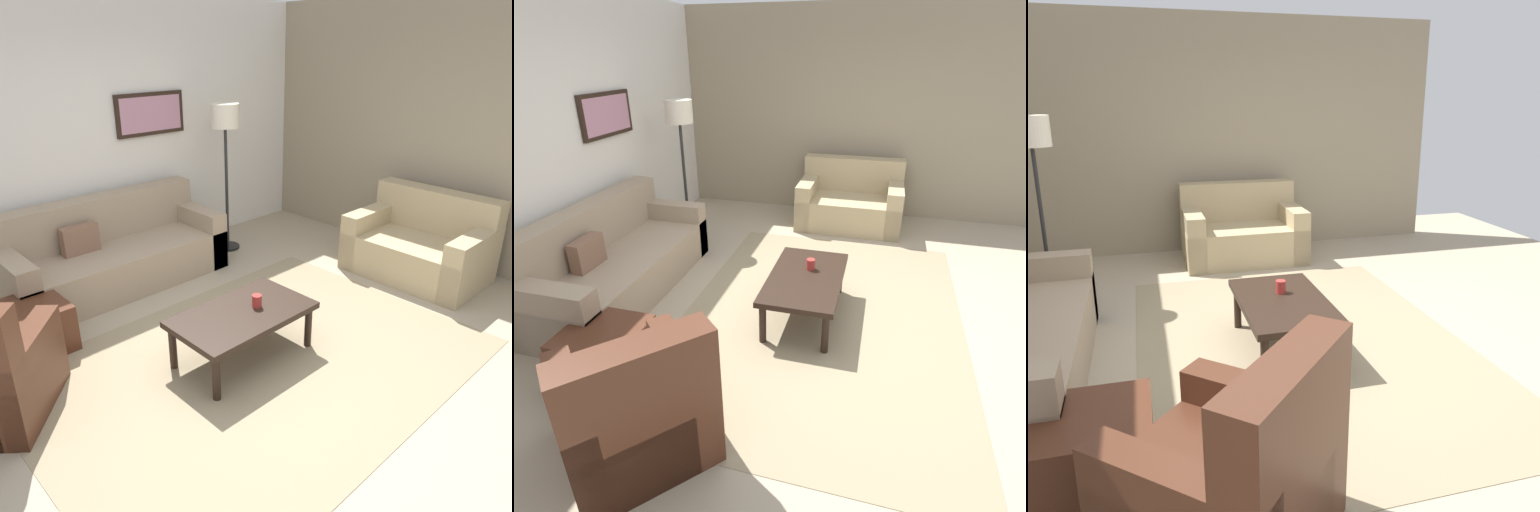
# 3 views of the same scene
# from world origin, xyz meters

# --- Properties ---
(ground_plane) EXTENTS (8.00, 8.00, 0.00)m
(ground_plane) POSITION_xyz_m (0.00, 0.00, 0.00)
(ground_plane) COLOR tan
(rear_partition) EXTENTS (6.00, 0.12, 2.80)m
(rear_partition) POSITION_xyz_m (0.00, 2.60, 1.40)
(rear_partition) COLOR silver
(rear_partition) RESTS_ON ground_plane
(stone_feature_panel) EXTENTS (0.12, 5.20, 2.80)m
(stone_feature_panel) POSITION_xyz_m (3.00, 0.00, 1.40)
(stone_feature_panel) COLOR gray
(stone_feature_panel) RESTS_ON ground_plane
(area_rug) EXTENTS (3.46, 2.49, 0.01)m
(area_rug) POSITION_xyz_m (0.00, 0.00, 0.00)
(area_rug) COLOR gray
(area_rug) RESTS_ON ground_plane
(couch_main) EXTENTS (2.23, 0.88, 0.88)m
(couch_main) POSITION_xyz_m (-0.09, 2.11, 0.30)
(couch_main) COLOR gray
(couch_main) RESTS_ON ground_plane
(couch_loveseat) EXTENTS (0.91, 1.37, 0.88)m
(couch_loveseat) POSITION_xyz_m (2.44, -0.00, 0.30)
(couch_loveseat) COLOR tan
(couch_loveseat) RESTS_ON ground_plane
(ottoman) EXTENTS (0.56, 0.56, 0.40)m
(ottoman) POSITION_xyz_m (-1.20, 1.43, 0.20)
(ottoman) COLOR #4C2819
(ottoman) RESTS_ON ground_plane
(coffee_table) EXTENTS (1.10, 0.64, 0.41)m
(coffee_table) POSITION_xyz_m (-0.03, 0.16, 0.36)
(coffee_table) COLOR black
(coffee_table) RESTS_ON ground_plane
(cup) EXTENTS (0.08, 0.08, 0.10)m
(cup) POSITION_xyz_m (0.11, 0.14, 0.46)
(cup) COLOR #B2332D
(cup) RESTS_ON coffee_table
(lamp_standing) EXTENTS (0.32, 0.32, 1.71)m
(lamp_standing) POSITION_xyz_m (1.39, 1.98, 1.41)
(lamp_standing) COLOR black
(lamp_standing) RESTS_ON ground_plane
(framed_artwork) EXTENTS (0.84, 0.04, 0.45)m
(framed_artwork) POSITION_xyz_m (0.77, 2.51, 1.60)
(framed_artwork) COLOR black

